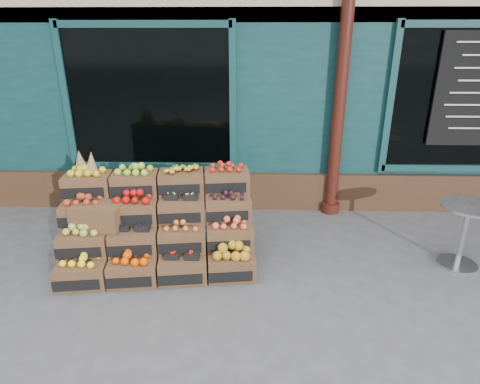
{
  "coord_description": "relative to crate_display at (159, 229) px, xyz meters",
  "views": [
    {
      "loc": [
        -0.06,
        -3.85,
        2.64
      ],
      "look_at": [
        -0.2,
        0.7,
        0.85
      ],
      "focal_mm": 30.0,
      "sensor_mm": 36.0,
      "label": 1
    }
  ],
  "objects": [
    {
      "name": "shop_facade",
      "position": [
        1.19,
        4.6,
        1.97
      ],
      "size": [
        12.0,
        6.24,
        4.8
      ],
      "color": "#11383A",
      "rests_on": "ground"
    },
    {
      "name": "bistro_table",
      "position": [
        3.66,
        -0.02,
        0.07
      ],
      "size": [
        0.64,
        0.64,
        0.8
      ],
      "rotation": [
        0.0,
        0.0,
        -0.11
      ],
      "color": "#B6B9BD",
      "rests_on": "ground"
    },
    {
      "name": "crate_display",
      "position": [
        0.0,
        0.0,
        0.0
      ],
      "size": [
        2.34,
        1.35,
        1.39
      ],
      "rotation": [
        0.0,
        0.0,
        0.13
      ],
      "color": "brown",
      "rests_on": "ground"
    },
    {
      "name": "spare_crates",
      "position": [
        -0.65,
        -0.19,
        -0.02
      ],
      "size": [
        0.58,
        0.42,
        0.83
      ],
      "rotation": [
        0.0,
        0.0,
        -0.08
      ],
      "color": "brown",
      "rests_on": "ground"
    },
    {
      "name": "shopkeeper",
      "position": [
        -0.85,
        2.21,
        0.52
      ],
      "size": [
        0.7,
        0.47,
        1.9
      ],
      "primitive_type": "imported",
      "rotation": [
        0.0,
        0.0,
        3.11
      ],
      "color": "#175020",
      "rests_on": "ground"
    },
    {
      "name": "ground",
      "position": [
        1.18,
        -0.51,
        -0.43
      ],
      "size": [
        60.0,
        60.0,
        0.0
      ],
      "primitive_type": "plane",
      "color": "#4D4D50",
      "rests_on": "ground"
    }
  ]
}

